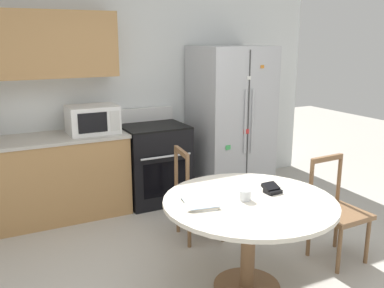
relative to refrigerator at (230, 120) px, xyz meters
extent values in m
cube|color=silver|center=(-1.22, 0.46, 0.39)|extent=(5.20, 0.10, 2.60)
cube|color=#AD7F4C|center=(-2.40, 0.24, 0.93)|extent=(2.03, 0.34, 0.68)
cube|color=#AD7F4C|center=(-2.40, 0.10, -0.47)|extent=(2.03, 0.62, 0.86)
cube|color=#B7B2A8|center=(-2.40, 0.10, -0.02)|extent=(2.05, 0.64, 0.03)
cube|color=#B2B5BA|center=(0.00, 0.00, 0.00)|extent=(0.89, 0.77, 1.81)
cube|color=#333333|center=(0.00, -0.39, 0.00)|extent=(0.01, 0.01, 1.74)
cylinder|color=silver|center=(-0.05, -0.40, 0.05)|extent=(0.02, 0.02, 0.76)
cylinder|color=silver|center=(0.05, -0.40, 0.05)|extent=(0.02, 0.02, 0.76)
cube|color=#3FB259|center=(-0.27, -0.39, -0.24)|extent=(0.07, 0.01, 0.05)
cube|color=white|center=(-0.01, -0.39, 0.55)|extent=(0.05, 0.01, 0.04)
cube|color=orange|center=(0.17, -0.39, 0.68)|extent=(0.05, 0.01, 0.04)
cube|color=red|center=(-0.02, -0.39, -0.07)|extent=(0.07, 0.01, 0.06)
cube|color=black|center=(-1.01, 0.07, -0.46)|extent=(0.73, 0.64, 0.90)
cube|color=black|center=(-1.01, -0.26, -0.55)|extent=(0.52, 0.01, 0.40)
cylinder|color=silver|center=(-1.01, -0.28, -0.28)|extent=(0.60, 0.02, 0.02)
cube|color=black|center=(-1.01, 0.07, 0.00)|extent=(0.73, 0.64, 0.02)
cube|color=white|center=(-1.01, 0.36, 0.09)|extent=(0.73, 0.06, 0.16)
cube|color=white|center=(-1.71, 0.08, 0.14)|extent=(0.53, 0.38, 0.30)
cube|color=black|center=(-1.76, -0.12, 0.14)|extent=(0.31, 0.01, 0.21)
cube|color=silver|center=(-1.52, -0.12, 0.14)|extent=(0.11, 0.01, 0.22)
cylinder|color=beige|center=(-1.09, -2.00, -0.19)|extent=(1.30, 1.30, 0.03)
cylinder|color=brown|center=(-1.09, -2.00, -0.54)|extent=(0.11, 0.11, 0.68)
cylinder|color=brown|center=(-1.09, -2.00, -0.89)|extent=(0.52, 0.52, 0.03)
cube|color=brown|center=(-0.99, -1.05, -0.48)|extent=(0.47, 0.47, 0.04)
cylinder|color=brown|center=(-0.80, -0.90, -0.70)|extent=(0.04, 0.04, 0.41)
cylinder|color=brown|center=(-0.84, -1.24, -0.70)|extent=(0.04, 0.04, 0.41)
cylinder|color=brown|center=(-1.14, -0.85, -0.70)|extent=(0.04, 0.04, 0.41)
cylinder|color=brown|center=(-1.18, -1.19, -0.70)|extent=(0.04, 0.04, 0.41)
cylinder|color=brown|center=(-1.15, -0.85, -0.23)|extent=(0.04, 0.04, 0.45)
cylinder|color=brown|center=(-1.20, -1.19, -0.23)|extent=(0.04, 0.04, 0.45)
cube|color=brown|center=(-1.18, -1.02, -0.03)|extent=(0.08, 0.35, 0.04)
cube|color=brown|center=(-0.13, -1.99, -0.48)|extent=(0.43, 0.43, 0.04)
cylinder|color=brown|center=(0.05, -2.16, -0.70)|extent=(0.04, 0.04, 0.41)
cylinder|color=brown|center=(-0.30, -2.17, -0.70)|extent=(0.04, 0.04, 0.41)
cylinder|color=brown|center=(0.03, -1.81, -0.70)|extent=(0.04, 0.04, 0.41)
cylinder|color=brown|center=(-0.31, -1.83, -0.70)|extent=(0.04, 0.04, 0.41)
cylinder|color=brown|center=(0.03, -1.80, -0.23)|extent=(0.04, 0.04, 0.45)
cylinder|color=brown|center=(-0.31, -1.81, -0.23)|extent=(0.04, 0.04, 0.45)
cube|color=brown|center=(-0.14, -1.80, -0.03)|extent=(0.35, 0.05, 0.04)
cylinder|color=silver|center=(-1.12, -1.99, -0.13)|extent=(0.09, 0.09, 0.08)
cylinder|color=beige|center=(-1.12, -1.99, -0.15)|extent=(0.08, 0.08, 0.04)
cube|color=black|center=(-0.85, -1.96, -0.16)|extent=(0.12, 0.10, 0.03)
cube|color=black|center=(-0.85, -1.93, -0.13)|extent=(0.12, 0.10, 0.06)
cube|color=white|center=(-1.46, -1.89, -0.17)|extent=(0.31, 0.36, 0.01)
cube|color=beige|center=(-1.46, -1.89, -0.16)|extent=(0.29, 0.35, 0.01)
cube|color=silver|center=(-1.46, -1.89, -0.15)|extent=(0.27, 0.33, 0.01)
camera|label=1|loc=(-2.84, -4.45, 1.00)|focal=40.00mm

